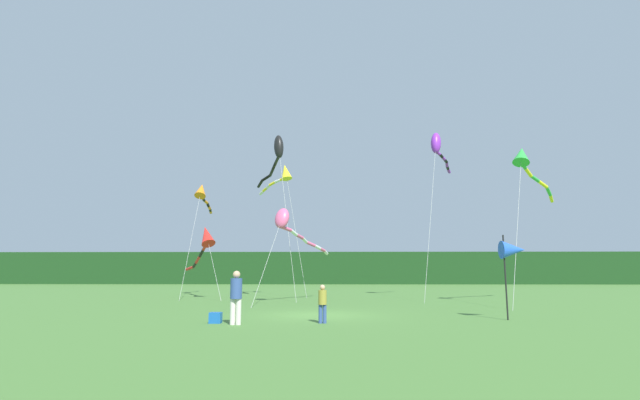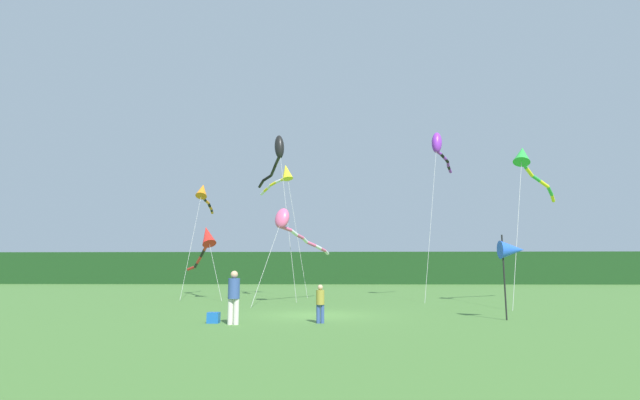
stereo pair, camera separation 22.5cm
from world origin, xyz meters
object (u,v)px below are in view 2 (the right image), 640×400
object	(u,v)px
kite_yellow	(284,174)
banner_flag_pole	(512,250)
kite_purple	(438,146)
kite_green	(527,162)
person_child	(320,302)
kite_rainbow	(290,226)
kite_black	(277,153)
kite_red	(206,240)
person_adult	(234,294)
cooler_box	(214,318)
kite_orange	(203,193)

from	to	relation	value
kite_yellow	banner_flag_pole	bearing A→B (deg)	-55.88
kite_purple	kite_green	size ratio (longest dim) A/B	1.29
person_child	kite_rainbow	distance (m)	11.10
kite_black	banner_flag_pole	bearing A→B (deg)	-49.37
kite_red	kite_purple	size ratio (longest dim) A/B	0.72
person_adult	kite_rainbow	distance (m)	11.35
person_adult	kite_green	xyz separation A→B (m)	(14.24, 9.53, 6.81)
person_child	person_adult	bearing A→B (deg)	-169.75
kite_purple	banner_flag_pole	bearing A→B (deg)	-91.56
kite_green	kite_purple	bearing A→B (deg)	124.91
person_adult	banner_flag_pole	bearing A→B (deg)	10.02
kite_red	kite_rainbow	distance (m)	7.42
person_child	cooler_box	world-z (taller)	person_child
person_child	kite_purple	distance (m)	18.75
person_adult	kite_purple	world-z (taller)	kite_purple
person_adult	kite_black	distance (m)	16.59
kite_black	kite_purple	xyz separation A→B (m)	(10.94, 0.66, 0.56)
kite_red	kite_purple	world-z (taller)	kite_purple
kite_orange	kite_green	bearing A→B (deg)	-20.16
person_adult	kite_purple	size ratio (longest dim) A/B	0.16
kite_rainbow	kite_green	size ratio (longest dim) A/B	1.00
kite_rainbow	cooler_box	bearing A→B (deg)	-99.20
person_adult	kite_purple	distance (m)	20.39
kite_red	kite_green	distance (m)	20.62
person_adult	banner_flag_pole	distance (m)	10.49
kite_yellow	person_adult	bearing A→B (deg)	-89.21
person_adult	kite_red	xyz separation A→B (m)	(-5.26, 14.92, 2.84)
person_adult	banner_flag_pole	size ratio (longest dim) A/B	0.57
cooler_box	kite_green	xyz separation A→B (m)	(15.04, 9.07, 7.64)
banner_flag_pole	kite_orange	bearing A→B (deg)	137.10
person_child	kite_red	world-z (taller)	kite_red
person_child	kite_green	world-z (taller)	kite_green
person_child	kite_orange	size ratio (longest dim) A/B	0.16
person_child	kite_purple	bearing A→B (deg)	61.93
kite_black	kite_orange	bearing A→B (deg)	153.58
person_adult	kite_yellow	distance (m)	18.92
person_child	banner_flag_pole	distance (m)	7.59
kite_yellow	cooler_box	bearing A→B (deg)	-91.91
kite_yellow	person_child	bearing A→B (deg)	-79.16
banner_flag_pole	kite_red	bearing A→B (deg)	139.70
person_adult	kite_orange	world-z (taller)	kite_orange
cooler_box	kite_green	size ratio (longest dim) A/B	0.05
kite_orange	kite_black	distance (m)	6.83
cooler_box	kite_black	world-z (taller)	kite_black
cooler_box	kite_orange	bearing A→B (deg)	107.95
kite_rainbow	kite_purple	distance (m)	11.99
person_adult	kite_green	bearing A→B (deg)	33.78
person_adult	kite_red	size ratio (longest dim) A/B	0.22
person_adult	cooler_box	bearing A→B (deg)	149.93
person_adult	kite_red	distance (m)	16.07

